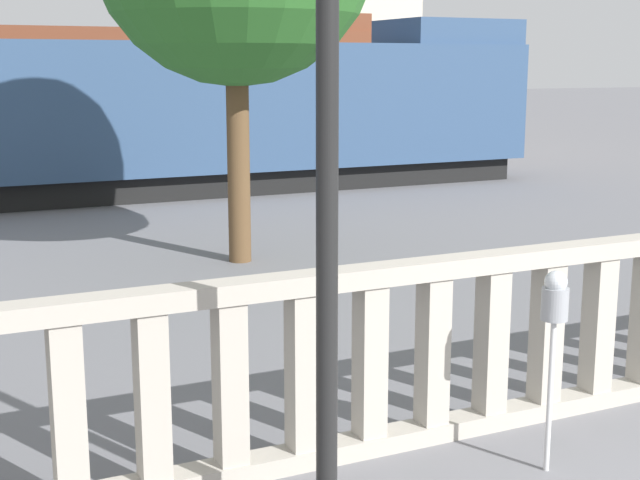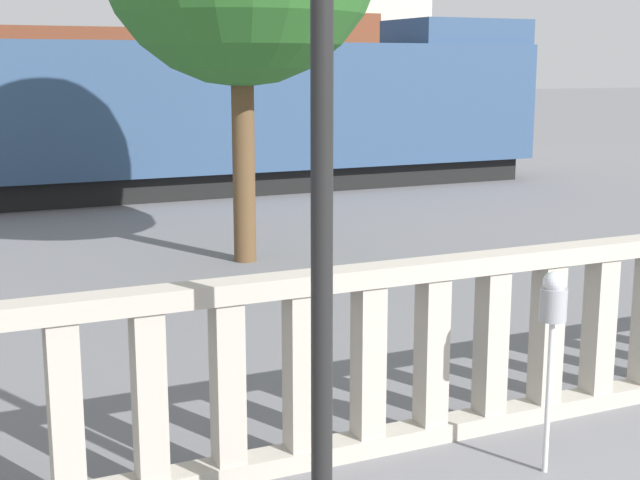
{
  "view_description": "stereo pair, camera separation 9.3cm",
  "coord_description": "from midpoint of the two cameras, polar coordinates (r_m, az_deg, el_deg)",
  "views": [
    {
      "loc": [
        -4.36,
        -2.73,
        2.86
      ],
      "look_at": [
        -1.29,
        3.74,
        1.43
      ],
      "focal_mm": 50.0,
      "sensor_mm": 36.0,
      "label": 1
    },
    {
      "loc": [
        -4.27,
        -2.77,
        2.86
      ],
      "look_at": [
        -1.29,
        3.74,
        1.43
      ],
      "focal_mm": 50.0,
      "sensor_mm": 36.0,
      "label": 2
    }
  ],
  "objects": [
    {
      "name": "parking_meter",
      "position": [
        6.35,
        14.37,
        -4.34
      ],
      "size": [
        0.19,
        0.19,
        1.47
      ],
      "color": "silver",
      "rests_on": "ground"
    },
    {
      "name": "balustrade",
      "position": [
        7.31,
        12.28,
        -6.08
      ],
      "size": [
        15.32,
        0.24,
        1.43
      ],
      "color": "#ADA599",
      "rests_on": "ground"
    },
    {
      "name": "train_far",
      "position": [
        29.36,
        -18.46,
        9.13
      ],
      "size": [
        23.39,
        2.73,
        4.55
      ],
      "color": "black",
      "rests_on": "ground"
    }
  ]
}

